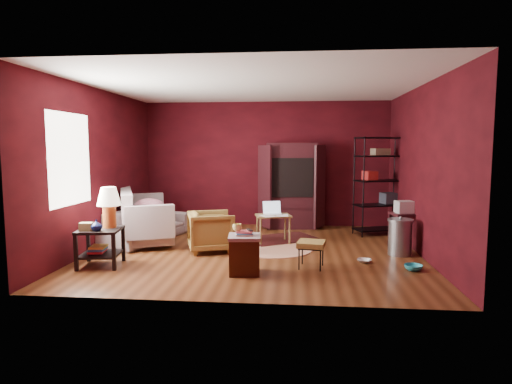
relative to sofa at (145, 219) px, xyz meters
The scene contains 18 objects.
room 2.45m from the sofa, 17.23° to the right, with size 5.54×5.04×2.84m.
sofa is the anchor object (origin of this frame).
armchair 1.60m from the sofa, 27.16° to the right, with size 0.73×0.68×0.75m, color black.
pet_bowl_steel 4.15m from the sofa, 17.59° to the right, with size 0.22×0.05×0.22m, color silver.
pet_bowl_turquoise 4.87m from the sofa, 19.30° to the right, with size 0.26×0.08×0.26m, color #28AABE.
vase 1.99m from the sofa, 90.24° to the right, with size 0.16×0.17×0.16m, color #0D1645.
mug 2.89m from the sofa, 44.05° to the right, with size 0.13×0.10×0.13m, color #DCCF6B.
side_table 1.78m from the sofa, 89.56° to the right, with size 0.68×0.68×1.18m.
sofa_cushions 0.06m from the sofa, 135.42° to the right, with size 1.61×2.30×0.90m.
hamper 2.94m from the sofa, 42.60° to the right, with size 0.49×0.49×0.63m.
footstool 3.51m from the sofa, 27.34° to the right, with size 0.45×0.45×0.40m.
rug_round 2.56m from the sofa, 10.66° to the right, with size 1.64×1.64×0.01m.
rug_oriental 2.66m from the sofa, ahead, with size 1.58×1.43×0.01m.
laptop_desk 2.46m from the sofa, ahead, with size 0.71×0.61×0.77m.
tv_armoire 3.23m from the sofa, 29.36° to the left, with size 1.47×0.86×1.87m.
wire_shelving 4.73m from the sofa, 12.22° to the left, with size 1.06×0.73×1.99m.
small_stand 4.79m from the sofa, ahead, with size 0.50×0.50×0.84m.
trash_can 4.66m from the sofa, ahead, with size 0.54×0.54×0.65m.
Camera 1 is at (0.71, -7.21, 1.78)m, focal length 30.00 mm.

